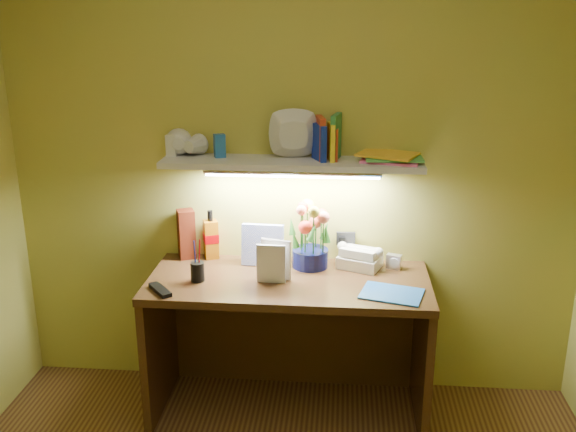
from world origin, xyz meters
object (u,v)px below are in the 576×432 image
object	(u,v)px
desk	(289,346)
flower_bouquet	(310,236)
desk_clock	(394,262)
telephone	(360,256)
whisky_bottle	(211,234)

from	to	relation	value
desk	flower_bouquet	size ratio (longest dim) A/B	4.25
desk	desk_clock	distance (m)	0.70
desk	telephone	xyz separation A→B (m)	(0.35, 0.19, 0.44)
flower_bouquet	desk_clock	bearing A→B (deg)	1.10
telephone	whisky_bottle	bearing A→B (deg)	-163.57
desk_clock	whisky_bottle	bearing A→B (deg)	-164.47
telephone	desk	bearing A→B (deg)	-130.95
flower_bouquet	whisky_bottle	world-z (taller)	flower_bouquet
flower_bouquet	whisky_bottle	xyz separation A→B (m)	(-0.54, 0.08, -0.03)
flower_bouquet	telephone	bearing A→B (deg)	2.08
desk	flower_bouquet	xyz separation A→B (m)	(0.10, 0.18, 0.54)
desk_clock	whisky_bottle	distance (m)	0.98
flower_bouquet	telephone	world-z (taller)	flower_bouquet
desk_clock	whisky_bottle	size ratio (longest dim) A/B	0.28
telephone	whisky_bottle	size ratio (longest dim) A/B	0.78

